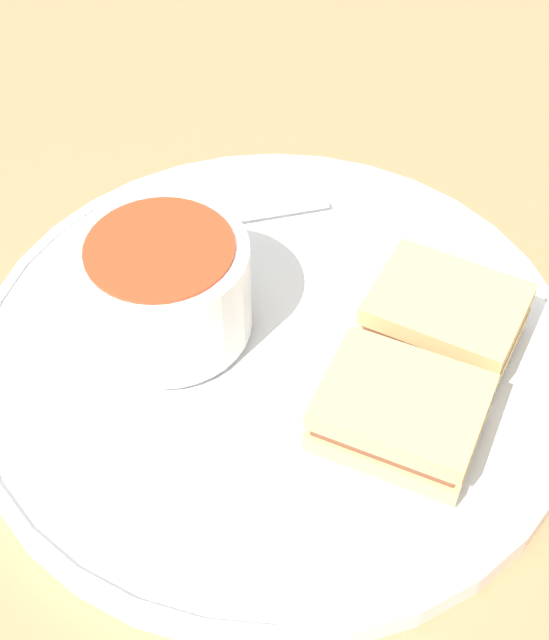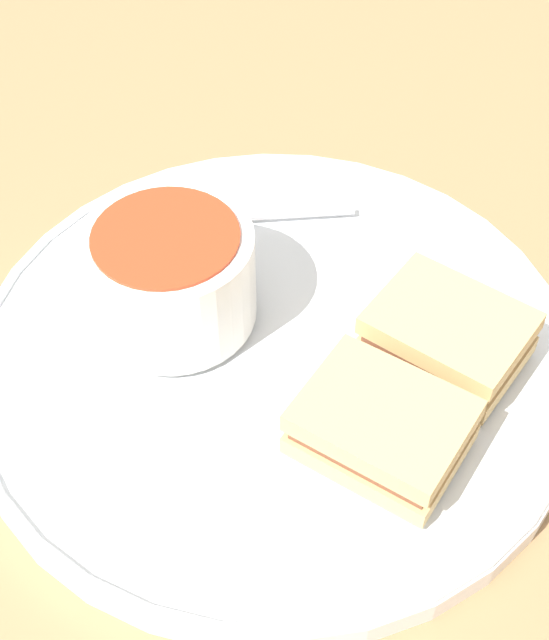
{
  "view_description": "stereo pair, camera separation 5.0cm",
  "coord_description": "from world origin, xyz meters",
  "views": [
    {
      "loc": [
        0.06,
        -0.33,
        0.41
      ],
      "look_at": [
        0.0,
        0.0,
        0.04
      ],
      "focal_mm": 50.0,
      "sensor_mm": 36.0,
      "label": 1
    },
    {
      "loc": [
        0.11,
        -0.32,
        0.41
      ],
      "look_at": [
        0.0,
        0.0,
        0.04
      ],
      "focal_mm": 50.0,
      "sensor_mm": 36.0,
      "label": 2
    }
  ],
  "objects": [
    {
      "name": "ground_plane",
      "position": [
        0.0,
        0.0,
        0.0
      ],
      "size": [
        2.4,
        2.4,
        0.0
      ],
      "primitive_type": "plane",
      "color": "#9E754C"
    },
    {
      "name": "plate",
      "position": [
        0.0,
        0.0,
        0.01
      ],
      "size": [
        0.35,
        0.35,
        0.02
      ],
      "color": "white",
      "rests_on": "ground_plane"
    },
    {
      "name": "soup_bowl",
      "position": [
        -0.06,
        0.0,
        0.05
      ],
      "size": [
        0.1,
        0.1,
        0.06
      ],
      "color": "white",
      "rests_on": "plate"
    },
    {
      "name": "spoon",
      "position": [
        -0.08,
        0.08,
        0.02
      ],
      "size": [
        0.12,
        0.07,
        0.01
      ],
      "rotation": [
        0.0,
        0.0,
        9.86
      ],
      "color": "silver",
      "rests_on": "plate"
    },
    {
      "name": "sandwich_half_near",
      "position": [
        0.08,
        -0.05,
        0.04
      ],
      "size": [
        0.1,
        0.08,
        0.03
      ],
      "rotation": [
        0.0,
        0.0,
        6.05
      ],
      "color": "tan",
      "rests_on": "plate"
    },
    {
      "name": "sandwich_half_far",
      "position": [
        0.1,
        0.02,
        0.04
      ],
      "size": [
        0.1,
        0.09,
        0.03
      ],
      "rotation": [
        0.0,
        0.0,
        5.99
      ],
      "color": "tan",
      "rests_on": "plate"
    }
  ]
}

